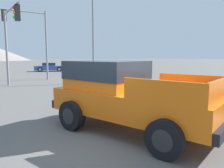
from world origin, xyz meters
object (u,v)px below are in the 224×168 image
(orange_pickup_truck, at_px, (123,91))
(traffic_light_main, at_px, (10,31))
(traffic_light_crosswalk, at_px, (30,31))
(street_lamp_post, at_px, (93,22))
(parked_car_blue, at_px, (50,67))

(orange_pickup_truck, xyz_separation_m, traffic_light_main, (-0.84, 10.88, 2.68))
(traffic_light_crosswalk, bearing_deg, street_lamp_post, 124.69)
(orange_pickup_truck, bearing_deg, traffic_light_crosswalk, 68.44)
(traffic_light_crosswalk, relative_size, street_lamp_post, 0.77)
(orange_pickup_truck, bearing_deg, street_lamp_post, 47.90)
(orange_pickup_truck, relative_size, traffic_light_main, 0.98)
(parked_car_blue, bearing_deg, traffic_light_main, -6.18)
(traffic_light_crosswalk, bearing_deg, traffic_light_main, 60.73)
(traffic_light_main, bearing_deg, parked_car_blue, 152.48)
(traffic_light_main, xyz_separation_m, traffic_light_crosswalk, (2.31, 4.13, 0.49))
(street_lamp_post, bearing_deg, orange_pickup_truck, -116.14)
(orange_pickup_truck, height_order, parked_car_blue, orange_pickup_truck)
(orange_pickup_truck, xyz_separation_m, street_lamp_post, (4.92, 10.02, 3.63))
(traffic_light_main, bearing_deg, street_lamp_post, 81.59)
(traffic_light_main, distance_m, street_lamp_post, 5.90)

